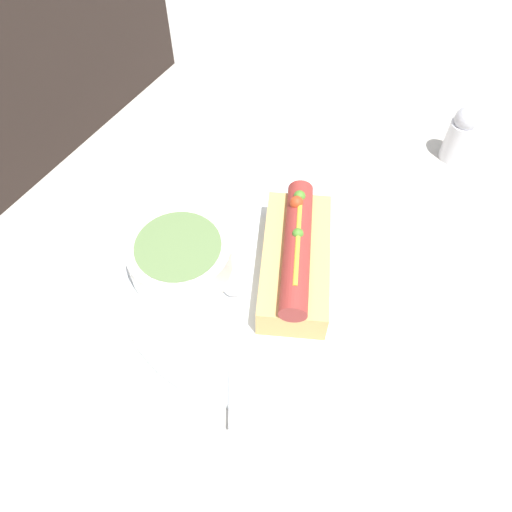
# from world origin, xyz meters

# --- Properties ---
(ground_plane) EXTENTS (4.00, 4.00, 0.00)m
(ground_plane) POSITION_xyz_m (0.00, 0.00, 0.00)
(ground_plane) COLOR #BCB7AD
(dinner_plate) EXTENTS (0.30, 0.30, 0.01)m
(dinner_plate) POSITION_xyz_m (0.00, 0.00, 0.01)
(dinner_plate) COLOR white
(dinner_plate) RESTS_ON ground_plane
(hot_dog) EXTENTS (0.18, 0.13, 0.07)m
(hot_dog) POSITION_xyz_m (0.02, -0.04, 0.04)
(hot_dog) COLOR #DBAD60
(hot_dog) RESTS_ON dinner_plate
(soup_bowl) EXTENTS (0.11, 0.11, 0.05)m
(soup_bowl) POSITION_xyz_m (-0.04, 0.07, 0.04)
(soup_bowl) COLOR silver
(soup_bowl) RESTS_ON dinner_plate
(spoon) EXTENTS (0.16, 0.11, 0.01)m
(spoon) POSITION_xyz_m (-0.05, -0.00, 0.02)
(spoon) COLOR #B7B7BC
(spoon) RESTS_ON dinner_plate
(salt_shaker) EXTENTS (0.03, 0.03, 0.08)m
(salt_shaker) POSITION_xyz_m (0.31, -0.13, 0.04)
(salt_shaker) COLOR silver
(salt_shaker) RESTS_ON ground_plane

